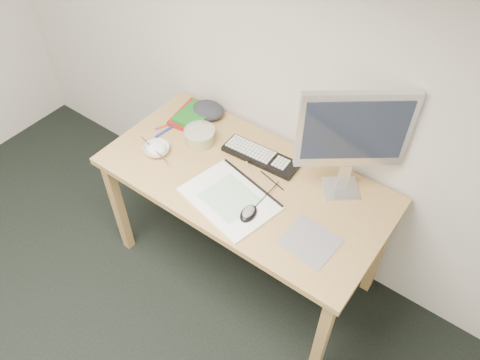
{
  "coord_description": "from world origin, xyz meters",
  "views": [
    {
      "loc": [
        1.19,
        0.18,
        2.37
      ],
      "look_at": [
        0.33,
        1.35,
        0.83
      ],
      "focal_mm": 35.0,
      "sensor_mm": 36.0,
      "label": 1
    }
  ],
  "objects_px": {
    "sketchpad": "(230,199)",
    "keyboard": "(260,157)",
    "rice_bowl": "(157,150)",
    "desk": "(244,190)",
    "monitor": "(354,133)"
  },
  "relations": [
    {
      "from": "monitor",
      "to": "desk",
      "type": "bearing_deg",
      "value": 170.19
    },
    {
      "from": "sketchpad",
      "to": "rice_bowl",
      "type": "height_order",
      "value": "rice_bowl"
    },
    {
      "from": "desk",
      "to": "keyboard",
      "type": "relative_size",
      "value": 3.56
    },
    {
      "from": "desk",
      "to": "sketchpad",
      "type": "relative_size",
      "value": 3.35
    },
    {
      "from": "desk",
      "to": "keyboard",
      "type": "bearing_deg",
      "value": 95.49
    },
    {
      "from": "keyboard",
      "to": "rice_bowl",
      "type": "bearing_deg",
      "value": -150.97
    },
    {
      "from": "sketchpad",
      "to": "rice_bowl",
      "type": "relative_size",
      "value": 3.22
    },
    {
      "from": "desk",
      "to": "monitor",
      "type": "relative_size",
      "value": 2.54
    },
    {
      "from": "monitor",
      "to": "rice_bowl",
      "type": "height_order",
      "value": "monitor"
    },
    {
      "from": "keyboard",
      "to": "desk",
      "type": "bearing_deg",
      "value": -87.53
    },
    {
      "from": "keyboard",
      "to": "monitor",
      "type": "relative_size",
      "value": 0.71
    },
    {
      "from": "sketchpad",
      "to": "keyboard",
      "type": "height_order",
      "value": "keyboard"
    },
    {
      "from": "sketchpad",
      "to": "desk",
      "type": "bearing_deg",
      "value": 112.1
    },
    {
      "from": "desk",
      "to": "keyboard",
      "type": "height_order",
      "value": "keyboard"
    },
    {
      "from": "sketchpad",
      "to": "keyboard",
      "type": "bearing_deg",
      "value": 109.76
    }
  ]
}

